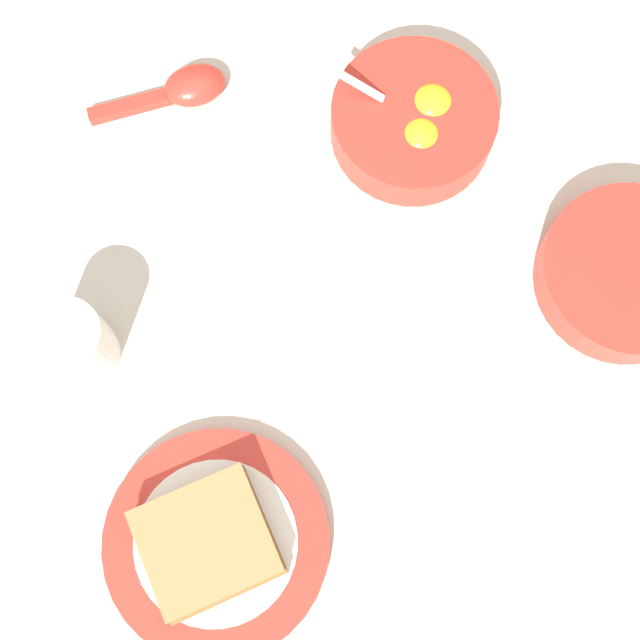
{
  "coord_description": "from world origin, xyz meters",
  "views": [
    {
      "loc": [
        0.16,
        0.11,
        0.81
      ],
      "look_at": [
        -0.02,
        0.02,
        0.02
      ],
      "focal_mm": 50.0,
      "sensor_mm": 36.0,
      "label": 1
    }
  ],
  "objects_px": {
    "soup_spoon": "(184,89)",
    "drinking_cup": "(75,342)",
    "toast_plate": "(217,543)",
    "toast_sandwich": "(207,543)",
    "congee_bowl": "(627,273)",
    "egg_bowl": "(413,121)"
  },
  "relations": [
    {
      "from": "congee_bowl",
      "to": "drinking_cup",
      "type": "distance_m",
      "value": 0.51
    },
    {
      "from": "drinking_cup",
      "to": "toast_plate",
      "type": "bearing_deg",
      "value": 63.59
    },
    {
      "from": "congee_bowl",
      "to": "drinking_cup",
      "type": "relative_size",
      "value": 2.04
    },
    {
      "from": "soup_spoon",
      "to": "drinking_cup",
      "type": "bearing_deg",
      "value": 10.06
    },
    {
      "from": "toast_plate",
      "to": "congee_bowl",
      "type": "xyz_separation_m",
      "value": [
        -0.39,
        0.22,
        0.02
      ]
    },
    {
      "from": "congee_bowl",
      "to": "toast_plate",
      "type": "bearing_deg",
      "value": -30.02
    },
    {
      "from": "toast_plate",
      "to": "drinking_cup",
      "type": "relative_size",
      "value": 2.47
    },
    {
      "from": "soup_spoon",
      "to": "drinking_cup",
      "type": "xyz_separation_m",
      "value": [
        0.28,
        0.05,
        0.03
      ]
    },
    {
      "from": "congee_bowl",
      "to": "drinking_cup",
      "type": "xyz_separation_m",
      "value": [
        0.29,
        -0.42,
        0.02
      ]
    },
    {
      "from": "toast_plate",
      "to": "toast_sandwich",
      "type": "xyz_separation_m",
      "value": [
        0.0,
        -0.0,
        0.02
      ]
    },
    {
      "from": "soup_spoon",
      "to": "toast_sandwich",
      "type": "bearing_deg",
      "value": 32.27
    },
    {
      "from": "egg_bowl",
      "to": "toast_plate",
      "type": "relative_size",
      "value": 0.82
    },
    {
      "from": "congee_bowl",
      "to": "toast_sandwich",
      "type": "bearing_deg",
      "value": -30.33
    },
    {
      "from": "toast_plate",
      "to": "soup_spoon",
      "type": "xyz_separation_m",
      "value": [
        -0.37,
        -0.24,
        0.0
      ]
    },
    {
      "from": "toast_plate",
      "to": "soup_spoon",
      "type": "bearing_deg",
      "value": -147.02
    },
    {
      "from": "toast_sandwich",
      "to": "soup_spoon",
      "type": "height_order",
      "value": "toast_sandwich"
    },
    {
      "from": "toast_plate",
      "to": "soup_spoon",
      "type": "height_order",
      "value": "soup_spoon"
    },
    {
      "from": "soup_spoon",
      "to": "congee_bowl",
      "type": "relative_size",
      "value": 0.74
    },
    {
      "from": "egg_bowl",
      "to": "toast_sandwich",
      "type": "distance_m",
      "value": 0.44
    },
    {
      "from": "egg_bowl",
      "to": "toast_plate",
      "type": "distance_m",
      "value": 0.44
    },
    {
      "from": "egg_bowl",
      "to": "soup_spoon",
      "type": "xyz_separation_m",
      "value": [
        0.07,
        -0.22,
        -0.01
      ]
    },
    {
      "from": "toast_sandwich",
      "to": "soup_spoon",
      "type": "relative_size",
      "value": 1.19
    }
  ]
}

